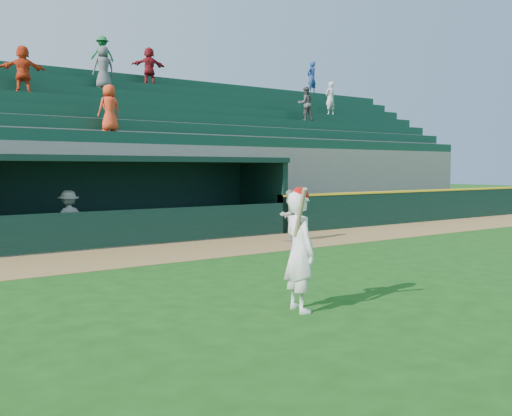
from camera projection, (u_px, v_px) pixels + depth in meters
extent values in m
plane|color=#164611|center=(306.00, 283.00, 10.59)|extent=(120.00, 120.00, 0.00)
cube|color=olive|center=(181.00, 251.00, 14.57)|extent=(40.00, 3.00, 0.01)
cube|color=black|center=(432.00, 206.00, 22.97)|extent=(15.50, 0.30, 1.20)
cube|color=yellow|center=(432.00, 190.00, 22.93)|extent=(15.50, 0.32, 0.06)
imported|color=#9B9B96|center=(290.00, 216.00, 16.58)|extent=(0.79, 0.65, 1.50)
imported|color=#AAAAA5|center=(69.00, 219.00, 15.26)|extent=(1.00, 0.58, 1.53)
cube|color=slate|center=(136.00, 239.00, 16.84)|extent=(9.00, 2.60, 0.04)
cube|color=black|center=(262.00, 197.00, 19.43)|extent=(0.20, 2.60, 2.30)
cube|color=black|center=(119.00, 199.00, 17.82)|extent=(9.40, 0.20, 2.30)
cube|color=black|center=(135.00, 159.00, 16.68)|extent=(9.40, 2.80, 0.16)
cube|color=black|center=(154.00, 227.00, 15.82)|extent=(9.00, 0.16, 1.00)
cube|color=brown|center=(125.00, 229.00, 17.48)|extent=(8.40, 0.45, 0.10)
cube|color=slate|center=(112.00, 189.00, 18.23)|extent=(34.00, 0.85, 2.91)
cube|color=#0F3828|center=(113.00, 138.00, 18.01)|extent=(34.00, 0.60, 0.36)
cube|color=slate|center=(102.00, 182.00, 18.90)|extent=(34.00, 0.85, 3.36)
cube|color=#0F3828|center=(103.00, 125.00, 18.67)|extent=(34.00, 0.60, 0.36)
cube|color=slate|center=(93.00, 175.00, 19.57)|extent=(34.00, 0.85, 3.81)
cube|color=#0F3828|center=(93.00, 113.00, 19.33)|extent=(34.00, 0.60, 0.36)
cube|color=slate|center=(85.00, 168.00, 20.25)|extent=(34.00, 0.85, 4.26)
cube|color=#0F3828|center=(85.00, 102.00, 19.99)|extent=(34.00, 0.60, 0.36)
cube|color=slate|center=(77.00, 162.00, 20.92)|extent=(34.00, 0.85, 4.71)
cube|color=#0F3828|center=(77.00, 92.00, 20.65)|extent=(34.00, 0.60, 0.36)
cube|color=slate|center=(70.00, 156.00, 21.60)|extent=(34.00, 0.85, 5.16)
cube|color=#0F3828|center=(69.00, 82.00, 21.31)|extent=(34.00, 0.60, 0.36)
cube|color=slate|center=(63.00, 151.00, 22.27)|extent=(34.00, 0.85, 5.61)
cube|color=#0F3828|center=(62.00, 73.00, 21.97)|extent=(34.00, 0.60, 0.36)
cube|color=slate|center=(58.00, 151.00, 22.74)|extent=(34.50, 0.30, 5.61)
imported|color=#F03D1A|center=(109.00, 108.00, 17.91)|extent=(0.77, 0.55, 1.48)
imported|color=maroon|center=(149.00, 66.00, 23.16)|extent=(1.43, 0.62, 1.50)
imported|color=navy|center=(312.00, 78.00, 29.31)|extent=(0.66, 0.50, 1.63)
imported|color=#444444|center=(305.00, 104.00, 24.76)|extent=(0.83, 0.71, 1.48)
imported|color=#17672E|center=(102.00, 54.00, 22.87)|extent=(0.93, 0.54, 1.44)
imported|color=red|center=(23.00, 69.00, 18.76)|extent=(1.47, 0.67, 1.53)
imported|color=silver|center=(330.00, 98.00, 26.72)|extent=(0.59, 0.41, 1.55)
imported|color=#545454|center=(103.00, 68.00, 21.19)|extent=(0.81, 0.57, 1.58)
imported|color=white|center=(300.00, 251.00, 8.43)|extent=(0.54, 0.72, 1.78)
sphere|color=#AD0E09|center=(300.00, 196.00, 8.37)|extent=(0.27, 0.27, 0.27)
cylinder|color=tan|center=(300.00, 213.00, 8.11)|extent=(0.26, 0.49, 0.76)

